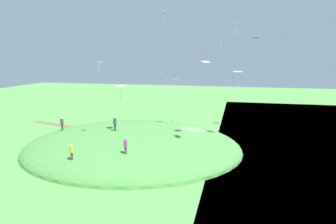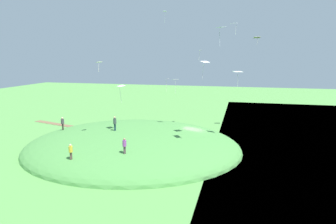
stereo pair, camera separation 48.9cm
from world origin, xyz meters
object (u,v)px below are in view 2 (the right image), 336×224
kite_5 (238,72)px  kite_10 (234,24)px  person_walking_path (71,150)px  kite_1 (175,80)px  person_near_shore (124,144)px  kite_8 (221,28)px  kite_6 (121,87)px  kite_7 (167,80)px  person_on_hilltop (63,122)px  person_with_child (115,122)px  kite_2 (165,12)px  kite_4 (99,63)px  kite_9 (200,51)px  kite_0 (205,63)px  kite_3 (257,38)px

kite_5 → kite_10: size_ratio=1.26×
person_walking_path → kite_1: bearing=-137.2°
person_near_shore → kite_8: (-9.19, -3.81, 11.68)m
kite_6 → kite_10: (-13.22, -7.09, 7.92)m
person_walking_path → kite_10: bearing=-154.5°
kite_7 → kite_1: bearing=112.0°
person_near_shore → person_on_hilltop: 14.84m
person_with_child → kite_1: kite_1 is taller
kite_2 → kite_5: 16.51m
kite_6 → kite_10: bearing=-151.8°
person_with_child → kite_4: kite_4 is taller
person_walking_path → kite_10: kite_10 is taller
kite_1 → kite_9: 10.00m
person_on_hilltop → kite_1: size_ratio=0.93×
kite_7 → kite_10: bearing=147.4°
person_walking_path → kite_6: size_ratio=0.72×
person_walking_path → kite_7: size_ratio=0.74×
kite_8 → person_on_hilltop: bearing=-11.3°
person_near_shore → kite_7: bearing=57.7°
kite_1 → kite_7: bearing=-68.0°
kite_1 → kite_6: bearing=48.9°
kite_6 → kite_2: bearing=-102.0°
kite_0 → kite_9: bearing=-80.0°
person_with_child → kite_2: kite_2 is taller
kite_2 → kite_9: size_ratio=1.03×
kite_1 → kite_5: (-8.53, 2.45, 1.36)m
person_near_shore → kite_6: 9.16m
person_near_shore → kite_9: (-4.63, -22.07, 9.64)m
kite_8 → kite_1: bearing=-54.3°
kite_0 → kite_7: (7.92, -13.54, -3.25)m
kite_3 → kite_8: (4.26, 18.26, -0.01)m
person_walking_path → kite_3: size_ratio=1.35×
person_with_child → person_walking_path: (1.12, 8.58, -1.15)m
kite_2 → kite_7: kite_2 is taller
person_near_shore → kite_10: bearing=19.9°
person_near_shore → kite_8: bearing=-11.7°
kite_3 → kite_5: bearing=77.5°
kite_1 → kite_8: (-6.77, 9.41, 6.13)m
kite_1 → kite_7: kite_1 is taller
person_with_child → kite_8: kite_8 is taller
kite_2 → kite_8: bearing=122.7°
kite_7 → kite_9: size_ratio=1.36×
kite_10 → person_on_hilltop: bearing=14.6°
person_with_child → person_on_hilltop: 8.59m
kite_7 → kite_9: 7.23m
kite_1 → kite_3: size_ratio=1.62×
kite_6 → kite_3: bearing=-137.5°
person_on_hilltop → kite_10: size_ratio=1.20×
person_near_shore → kite_8: size_ratio=0.85×
kite_4 → kite_5: (-15.89, -5.81, -1.22)m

